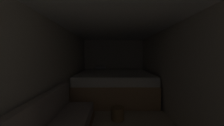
# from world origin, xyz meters

# --- Properties ---
(ground_plane) EXTENTS (7.43, 7.43, 0.00)m
(ground_plane) POSITION_xyz_m (0.00, 2.10, 0.00)
(ground_plane) COLOR beige
(wall_back) EXTENTS (2.44, 0.05, 1.97)m
(wall_back) POSITION_xyz_m (0.00, 4.84, 0.99)
(wall_back) COLOR beige
(wall_back) RESTS_ON ground
(wall_left) EXTENTS (0.05, 5.43, 1.97)m
(wall_left) POSITION_xyz_m (-1.19, 2.10, 0.99)
(wall_left) COLOR beige
(wall_left) RESTS_ON ground
(wall_right) EXTENTS (0.05, 5.43, 1.97)m
(wall_right) POSITION_xyz_m (1.19, 2.10, 0.99)
(wall_right) COLOR beige
(wall_right) RESTS_ON ground
(ceiling_slab) EXTENTS (2.44, 5.43, 0.05)m
(ceiling_slab) POSITION_xyz_m (0.00, 2.10, 2.00)
(ceiling_slab) COLOR white
(ceiling_slab) RESTS_ON wall_left
(bed) EXTENTS (2.22, 2.05, 0.96)m
(bed) POSITION_xyz_m (-0.00, 3.75, 0.41)
(bed) COLOR tan
(bed) RESTS_ON ground
(wicker_basket) EXTENTS (0.27, 0.27, 0.26)m
(wicker_basket) POSITION_xyz_m (0.03, 2.31, 0.13)
(wicker_basket) COLOR olive
(wicker_basket) RESTS_ON ground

